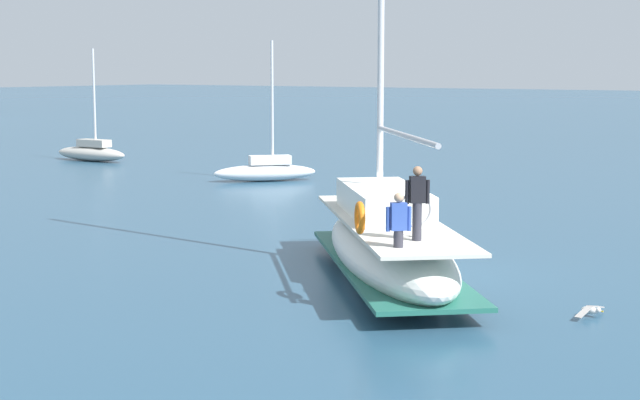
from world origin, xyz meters
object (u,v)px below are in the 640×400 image
at_px(seagull, 591,310).
at_px(main_sailboat, 388,242).
at_px(moored_sloop_far, 91,152).
at_px(moored_sloop_near, 266,170).
at_px(mooring_buoy, 391,222).

bearing_deg(seagull, main_sailboat, 81.90).
distance_m(moored_sloop_far, seagull, 38.37).
distance_m(main_sailboat, moored_sloop_near, 21.10).
relative_size(moored_sloop_near, moored_sloop_far, 1.03).
height_order(main_sailboat, seagull, main_sailboat).
distance_m(moored_sloop_near, moored_sloop_far, 13.90).
bearing_deg(mooring_buoy, moored_sloop_near, 53.86).
relative_size(main_sailboat, seagull, 11.52).
height_order(moored_sloop_far, seagull, moored_sloop_far).
distance_m(moored_sloop_near, seagull, 25.56).
relative_size(moored_sloop_near, mooring_buoy, 6.68).
bearing_deg(mooring_buoy, seagull, -129.33).
xyz_separation_m(main_sailboat, mooring_buoy, (6.61, 3.73, -0.71)).
bearing_deg(moored_sloop_far, mooring_buoy, -112.77).
height_order(seagull, mooring_buoy, mooring_buoy).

